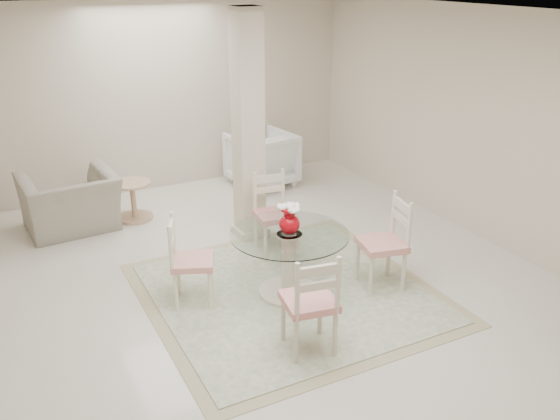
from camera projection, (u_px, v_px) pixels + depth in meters
name	position (u px, v px, depth m)	size (l,w,h in m)	color
ground	(259.00, 291.00, 6.08)	(7.00, 7.00, 0.00)	silver
room_shell	(256.00, 113.00, 5.38)	(6.02, 7.02, 2.71)	beige
column	(248.00, 129.00, 6.85)	(0.30, 0.30, 2.70)	beige
area_rug	(289.00, 293.00, 6.03)	(2.79, 2.79, 0.02)	tan
dining_table	(289.00, 264.00, 5.90)	(1.17, 1.17, 0.68)	#F2E0C7
red_vase	(290.00, 219.00, 5.71)	(0.24, 0.23, 0.31)	#A3050E
dining_chair_east	(389.00, 236.00, 5.97)	(0.51, 0.51, 1.08)	beige
dining_chair_north	(273.00, 207.00, 6.75)	(0.46, 0.46, 1.04)	beige
dining_chair_west	(185.00, 255.00, 5.68)	(0.52, 0.52, 0.99)	#F7F0CB
dining_chair_south	(312.00, 297.00, 4.89)	(0.49, 0.49, 1.06)	beige
recliner_taupe	(70.00, 202.00, 7.39)	(1.11, 0.97, 0.72)	gray
armchair_white	(262.00, 159.00, 8.91)	(0.87, 0.89, 0.81)	white
side_table	(134.00, 202.00, 7.74)	(0.49, 0.49, 0.51)	tan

